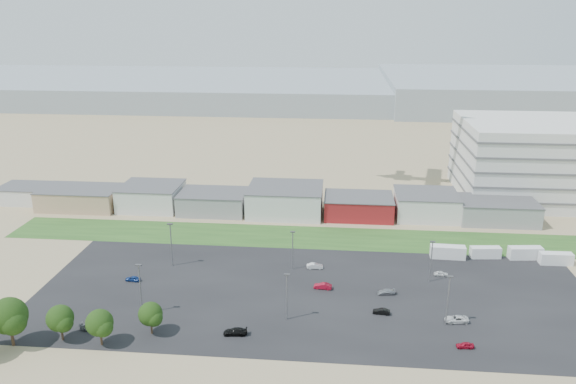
# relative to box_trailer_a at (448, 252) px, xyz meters

# --- Properties ---
(ground) EXTENTS (700.00, 700.00, 0.00)m
(ground) POSITION_rel_box_trailer_a_xyz_m (-37.32, -41.86, -1.59)
(ground) COLOR #8D7C5A
(ground) RESTS_ON ground
(parking_lot) EXTENTS (120.00, 50.00, 0.01)m
(parking_lot) POSITION_rel_box_trailer_a_xyz_m (-32.32, -21.86, -1.58)
(parking_lot) COLOR black
(parking_lot) RESTS_ON ground
(grass_strip) EXTENTS (160.00, 16.00, 0.02)m
(grass_strip) POSITION_rel_box_trailer_a_xyz_m (-37.32, 10.14, -1.58)
(grass_strip) COLOR #264B1C
(grass_strip) RESTS_ON ground
(hills_backdrop) EXTENTS (700.00, 200.00, 9.00)m
(hills_backdrop) POSITION_rel_box_trailer_a_xyz_m (2.68, 273.14, 2.91)
(hills_backdrop) COLOR gray
(hills_backdrop) RESTS_ON ground
(building_row) EXTENTS (170.00, 20.00, 8.00)m
(building_row) POSITION_rel_box_trailer_a_xyz_m (-54.32, 29.14, 2.41)
(building_row) COLOR silver
(building_row) RESTS_ON ground
(box_trailer_a) EXTENTS (8.55, 2.97, 3.17)m
(box_trailer_a) POSITION_rel_box_trailer_a_xyz_m (0.00, 0.00, 0.00)
(box_trailer_a) COLOR silver
(box_trailer_a) RESTS_ON ground
(box_trailer_b) EXTENTS (7.56, 3.01, 2.76)m
(box_trailer_b) POSITION_rel_box_trailer_a_xyz_m (9.38, 1.13, -0.20)
(box_trailer_b) COLOR silver
(box_trailer_b) RESTS_ON ground
(box_trailer_c) EXTENTS (8.32, 3.38, 3.03)m
(box_trailer_c) POSITION_rel_box_trailer_a_xyz_m (19.02, 1.40, -0.07)
(box_trailer_c) COLOR silver
(box_trailer_c) RESTS_ON ground
(box_trailer_d) EXTENTS (7.70, 2.51, 2.87)m
(box_trailer_d) POSITION_rel_box_trailer_a_xyz_m (25.45, -1.19, -0.15)
(box_trailer_d) COLOR silver
(box_trailer_d) RESTS_ON ground
(tree_left) EXTENTS (7.14, 7.14, 10.70)m
(tree_left) POSITION_rel_box_trailer_a_xyz_m (-85.95, -46.66, 3.77)
(tree_left) COLOR black
(tree_left) RESTS_ON ground
(tree_mid) EXTENTS (5.32, 5.32, 7.99)m
(tree_mid) POSITION_rel_box_trailer_a_xyz_m (-77.79, -44.11, 2.41)
(tree_mid) COLOR black
(tree_mid) RESTS_ON ground
(tree_right) EXTENTS (5.32, 5.32, 7.98)m
(tree_right) POSITION_rel_box_trailer_a_xyz_m (-69.91, -44.95, 2.41)
(tree_right) COLOR black
(tree_right) RESTS_ON ground
(tree_near) EXTENTS (4.89, 4.89, 7.33)m
(tree_near) POSITION_rel_box_trailer_a_xyz_m (-61.95, -40.44, 2.08)
(tree_near) COLOR black
(tree_near) RESTS_ON ground
(lightpole_front_l) EXTENTS (1.28, 0.53, 10.87)m
(lightpole_front_l) POSITION_rel_box_trailer_a_xyz_m (-66.21, -33.46, 3.85)
(lightpole_front_l) COLOR slate
(lightpole_front_l) RESTS_ON ground
(lightpole_front_m) EXTENTS (1.16, 0.48, 9.88)m
(lightpole_front_m) POSITION_rel_box_trailer_a_xyz_m (-36.90, -32.81, 3.35)
(lightpole_front_m) COLOR slate
(lightpole_front_m) RESTS_ON ground
(lightpole_front_r) EXTENTS (1.23, 0.51, 10.44)m
(lightpole_front_r) POSITION_rel_box_trailer_a_xyz_m (-5.82, -31.95, 3.63)
(lightpole_front_r) COLOR slate
(lightpole_front_r) RESTS_ON ground
(lightpole_back_l) EXTENTS (1.27, 0.53, 10.79)m
(lightpole_back_l) POSITION_rel_box_trailer_a_xyz_m (-66.70, -10.70, 3.81)
(lightpole_back_l) COLOR slate
(lightpole_back_l) RESTS_ON ground
(lightpole_back_m) EXTENTS (1.13, 0.47, 9.58)m
(lightpole_back_m) POSITION_rel_box_trailer_a_xyz_m (-37.74, -9.90, 3.20)
(lightpole_back_m) COLOR slate
(lightpole_back_m) RESTS_ON ground
(lightpole_back_r) EXTENTS (1.15, 0.48, 9.81)m
(lightpole_back_r) POSITION_rel_box_trailer_a_xyz_m (-6.25, -13.39, 3.32)
(lightpole_back_r) COLOR slate
(lightpole_back_r) RESTS_ON ground
(parked_car_0) EXTENTS (4.86, 2.66, 1.29)m
(parked_car_0) POSITION_rel_box_trailer_a_xyz_m (-3.56, -30.81, -0.94)
(parked_car_0) COLOR silver
(parked_car_0) RESTS_ON ground
(parked_car_1) EXTENTS (3.59, 1.58, 1.14)m
(parked_car_1) POSITION_rel_box_trailer_a_xyz_m (-18.07, -29.03, -1.01)
(parked_car_1) COLOR black
(parked_car_1) RESTS_ON ground
(parked_car_2) EXTENTS (3.25, 1.47, 1.08)m
(parked_car_2) POSITION_rel_box_trailer_a_xyz_m (-3.70, -39.78, -1.04)
(parked_car_2) COLOR maroon
(parked_car_2) RESTS_ON ground
(parked_car_3) EXTENTS (4.65, 2.18, 1.31)m
(parked_car_3) POSITION_rel_box_trailer_a_xyz_m (-46.09, -39.36, -0.93)
(parked_car_3) COLOR black
(parked_car_3) RESTS_ON ground
(parked_car_5) EXTENTS (3.54, 1.69, 1.17)m
(parked_car_5) POSITION_rel_box_trailer_a_xyz_m (-73.31, -19.56, -1.00)
(parked_car_5) COLOR navy
(parked_car_5) RESTS_ON ground
(parked_car_7) EXTENTS (4.10, 1.79, 1.31)m
(parked_car_7) POSITION_rel_box_trailer_a_xyz_m (-30.26, -19.27, -0.93)
(parked_car_7) COLOR maroon
(parked_car_7) RESTS_ON ground
(parked_car_8) EXTENTS (3.32, 1.46, 1.11)m
(parked_car_8) POSITION_rel_box_trailer_a_xyz_m (-3.22, -10.33, -1.03)
(parked_car_8) COLOR silver
(parked_car_8) RESTS_ON ground
(parked_car_10) EXTENTS (4.42, 1.84, 1.28)m
(parked_car_10) POSITION_rel_box_trailer_a_xyz_m (-73.91, -40.20, -0.95)
(parked_car_10) COLOR #595B5E
(parked_car_10) RESTS_ON ground
(parked_car_11) EXTENTS (3.99, 1.73, 1.28)m
(parked_car_11) POSITION_rel_box_trailer_a_xyz_m (-32.49, -9.12, -0.95)
(parked_car_11) COLOR silver
(parked_car_11) RESTS_ON ground
(parked_car_12) EXTENTS (4.05, 2.08, 1.13)m
(parked_car_12) POSITION_rel_box_trailer_a_xyz_m (-16.52, -20.49, -1.02)
(parked_car_12) COLOR #A5A5AA
(parked_car_12) RESTS_ON ground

